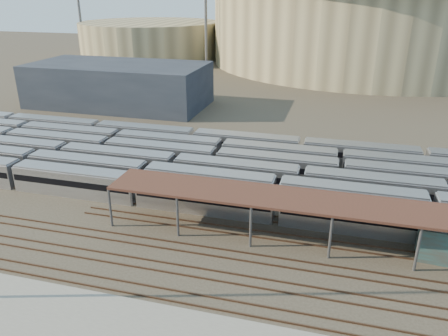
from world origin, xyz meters
TOP-DOWN VIEW (x-y plane):
  - ground at (0.00, 0.00)m, footprint 420.00×420.00m
  - apron at (-5.00, -15.00)m, footprint 50.00×9.00m
  - subway_trains at (-4.97, 18.50)m, footprint 119.95×23.90m
  - inspection_shed at (22.00, 4.00)m, footprint 60.30×6.00m
  - empty_tracks at (0.00, -5.00)m, footprint 170.00×9.62m
  - stadium at (25.00, 140.00)m, footprint 124.00×124.00m
  - secondary_arena at (-60.00, 130.00)m, footprint 56.00×56.00m
  - service_building at (-35.00, 55.00)m, footprint 42.00×20.00m
  - floodlight_0 at (-30.00, 110.00)m, footprint 4.00×1.00m
  - floodlight_1 at (-85.00, 120.00)m, footprint 4.00×1.00m
  - floodlight_3 at (-10.00, 160.00)m, footprint 4.00×1.00m

SIDE VIEW (x-z plane):
  - ground at x=0.00m, z-range 0.00..0.00m
  - empty_tracks at x=0.00m, z-range 0.00..0.18m
  - apron at x=-5.00m, z-range 0.00..0.20m
  - subway_trains at x=-4.97m, z-range 0.00..3.60m
  - inspection_shed at x=22.00m, z-range 2.33..7.63m
  - service_building at x=-35.00m, z-range 0.00..10.00m
  - secondary_arena at x=-60.00m, z-range 0.00..14.00m
  - stadium at x=25.00m, z-range 0.22..32.72m
  - floodlight_0 at x=-30.00m, z-range 1.45..39.85m
  - floodlight_1 at x=-85.00m, z-range 1.45..39.85m
  - floodlight_3 at x=-10.00m, z-range 1.45..39.85m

